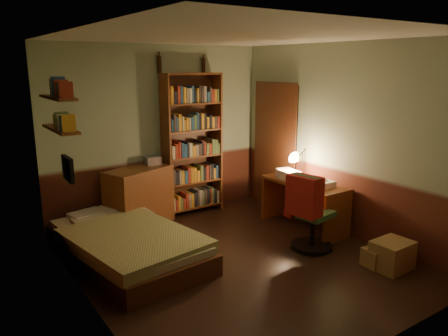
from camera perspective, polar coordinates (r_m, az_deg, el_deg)
floor at (r=5.39m, az=1.53°, el=-12.09°), size 3.50×4.00×0.02m
ceiling at (r=4.88m, az=1.72°, el=16.95°), size 3.50×4.00×0.02m
wall_back at (r=6.68m, az=-8.53°, el=4.56°), size 3.50×0.02×2.60m
wall_left at (r=4.21m, az=-18.21°, el=-1.10°), size 0.02×4.00×2.60m
wall_right at (r=6.15m, az=15.09°, el=3.49°), size 0.02×4.00×2.60m
wall_front at (r=3.58m, az=20.76°, el=-3.79°), size 3.50×0.02×2.60m
doorway at (r=7.08m, az=6.78°, el=2.64°), size 0.06×0.90×2.00m
door_trim at (r=7.05m, az=6.57°, el=2.61°), size 0.02×0.98×2.08m
bed at (r=5.45m, az=-12.65°, el=-8.32°), size 1.39×2.28×0.64m
dresser at (r=6.47m, az=-10.99°, el=-3.75°), size 1.07×0.78×0.86m
mini_stereo at (r=6.57m, az=-9.29°, el=1.01°), size 0.24×0.19×0.12m
bookshelf at (r=6.80m, az=-4.16°, el=3.06°), size 0.94×0.31×2.19m
bottle_left at (r=6.57m, az=-8.44°, el=13.23°), size 0.07×0.07×0.24m
bottle_right at (r=6.93m, az=-2.70°, el=13.25°), size 0.07×0.07×0.21m
desk at (r=6.37m, az=10.38°, el=-4.79°), size 0.54×1.29×0.69m
paper_stack at (r=6.45m, az=8.20°, el=-0.72°), size 0.28×0.34×0.12m
desk_lamp at (r=6.52m, az=10.22°, el=1.76°), size 0.20×0.20×0.65m
office_chair at (r=5.66m, az=11.53°, el=-6.24°), size 0.49×0.45×0.86m
red_jacket at (r=5.47m, az=8.91°, el=0.54°), size 0.26×0.43×0.49m
wall_shelf_lower at (r=5.24m, az=-20.58°, el=4.78°), size 0.20×0.90×0.03m
wall_shelf_upper at (r=5.20m, az=-20.90°, el=8.59°), size 0.20×0.90×0.03m
framed_picture at (r=4.80m, az=-19.72°, el=-0.12°), size 0.04×0.32×0.26m
cardboard_box_a at (r=5.48m, az=21.08°, el=-10.55°), size 0.45×0.37×0.33m
cardboard_box_b at (r=5.51m, az=19.37°, el=-10.94°), size 0.33×0.29×0.21m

